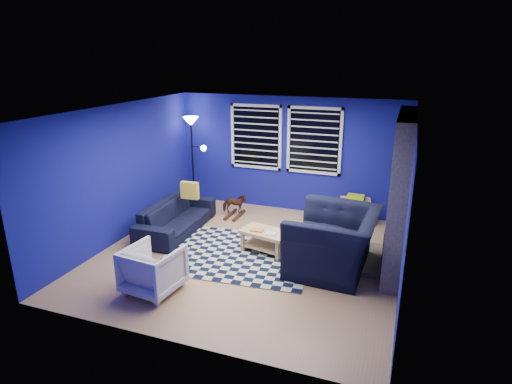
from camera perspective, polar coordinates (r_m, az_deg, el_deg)
floor at (r=7.52m, az=-1.04°, el=-8.44°), size 5.00×5.00×0.00m
ceiling at (r=6.78m, az=-1.16°, el=10.83°), size 5.00×5.00×0.00m
wall_back at (r=9.35m, az=4.41°, el=4.98°), size 5.00×0.00×5.00m
wall_left at (r=8.25m, az=-17.55°, el=2.42°), size 0.00×5.00×5.00m
wall_right at (r=6.62m, az=19.56°, el=-1.53°), size 0.00×5.00×5.00m
fireplace at (r=7.11m, az=18.47°, el=-0.55°), size 0.65×2.00×2.50m
window_left at (r=9.46m, az=-0.01°, el=7.36°), size 1.17×0.06×1.42m
window_right at (r=9.11m, az=7.75°, el=6.78°), size 1.17×0.06×1.42m
tv at (r=8.51m, az=19.59°, el=3.72°), size 0.07×1.00×0.58m
rug at (r=7.53m, az=-2.13°, el=-8.31°), size 2.64×2.18×0.02m
sofa at (r=8.53m, az=-10.55°, el=-3.27°), size 2.06×0.85×0.59m
armchair_big at (r=6.99m, az=10.29°, el=-6.44°), size 1.56×1.38×0.98m
armchair_bent at (r=6.51m, az=-13.56°, el=-9.97°), size 0.83×0.85×0.70m
rocking_horse at (r=9.14m, az=-2.90°, el=-1.61°), size 0.39×0.56×0.43m
coffee_table at (r=7.52m, az=1.23°, el=-5.97°), size 0.93×0.66×0.42m
cabinet at (r=9.03m, az=13.02°, el=-2.44°), size 0.66×0.49×0.60m
floor_lamp at (r=9.68m, az=-8.51°, el=7.73°), size 0.55×0.34×2.02m
throw_pillow at (r=8.56m, az=-8.83°, el=0.21°), size 0.36×0.12×0.34m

